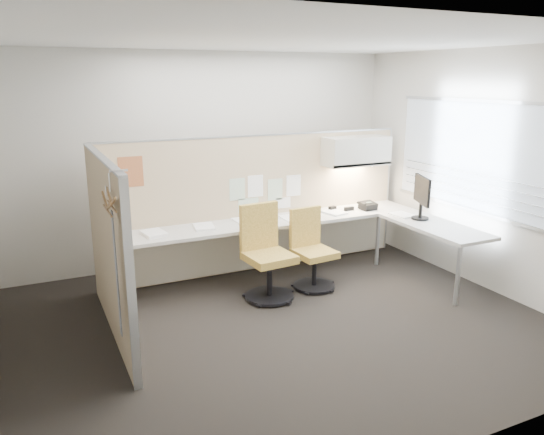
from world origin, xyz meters
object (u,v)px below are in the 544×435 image
phone (368,206)px  desk (301,230)px  monitor (422,195)px  chair_left (266,256)px  chair_right (311,252)px

phone → desk: bearing=-178.8°
monitor → phone: (-0.30, 0.71, -0.26)m
desk → phone: phone is taller
chair_left → phone: (1.76, 0.54, 0.29)m
desk → monitor: 1.57m
chair_right → monitor: bearing=-13.9°
chair_left → phone: size_ratio=4.86×
desk → chair_right: bearing=-100.2°
monitor → phone: bearing=45.2°
chair_right → phone: chair_right is taller
chair_left → chair_right: chair_left is taller
monitor → desk: bearing=87.8°
desk → monitor: bearing=-24.3°
desk → chair_right: size_ratio=4.24×
chair_right → desk: bearing=74.5°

